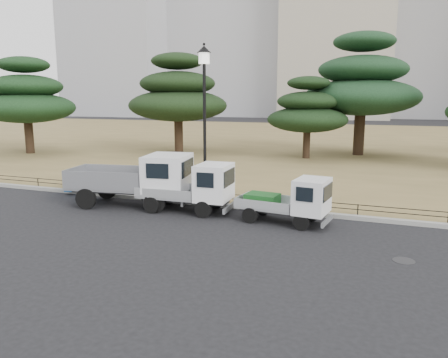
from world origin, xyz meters
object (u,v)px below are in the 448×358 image
at_px(tarp_pile, 85,180).
at_px(truck_kei_front, 192,188).
at_px(truck_large, 137,177).
at_px(truck_kei_rear, 290,200).
at_px(street_lamp, 204,98).

bearing_deg(tarp_pile, truck_kei_front, -12.78).
relative_size(truck_large, truck_kei_rear, 1.56).
bearing_deg(tarp_pile, truck_kei_rear, -9.36).
bearing_deg(truck_kei_rear, truck_kei_front, -177.15).
distance_m(truck_large, truck_kei_rear, 6.43).
xyz_separation_m(truck_kei_rear, tarp_pile, (-10.10, 1.66, -0.26)).
height_order(truck_large, street_lamp, street_lamp).
distance_m(truck_kei_rear, street_lamp, 5.55).
bearing_deg(street_lamp, truck_kei_front, -88.17).
distance_m(truck_large, truck_kei_front, 2.52).
relative_size(street_lamp, tarp_pile, 3.26).
xyz_separation_m(truck_large, street_lamp, (2.47, 1.31, 3.20)).
bearing_deg(truck_kei_rear, street_lamp, 164.25).
relative_size(truck_kei_front, tarp_pile, 1.92).
xyz_separation_m(truck_kei_front, truck_kei_rear, (3.90, -0.26, -0.12)).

